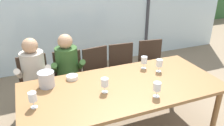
% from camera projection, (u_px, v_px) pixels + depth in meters
% --- Properties ---
extents(ground, '(14.00, 14.00, 0.00)m').
position_uv_depth(ground, '(98.00, 97.00, 3.84)').
color(ground, '#847056').
extents(window_glass_panel, '(7.60, 0.03, 2.60)m').
position_uv_depth(window_glass_panel, '(74.00, 6.00, 4.49)').
color(window_glass_panel, silver).
rests_on(window_glass_panel, ground).
extents(window_mullion_right, '(0.06, 0.06, 2.60)m').
position_uv_depth(window_mullion_right, '(148.00, 1.00, 5.06)').
color(window_mullion_right, '#38383D').
rests_on(window_mullion_right, ground).
extents(hillside_vineyard, '(13.60, 2.40, 1.42)m').
position_uv_depth(hillside_vineyard, '(52.00, 7.00, 7.62)').
color(hillside_vineyard, '#386633').
rests_on(hillside_vineyard, ground).
extents(dining_table, '(2.40, 1.09, 0.76)m').
position_uv_depth(dining_table, '(123.00, 90.00, 2.71)').
color(dining_table, olive).
rests_on(dining_table, ground).
extents(chair_near_curtain, '(0.46, 0.46, 0.89)m').
position_uv_depth(chair_near_curtain, '(35.00, 81.00, 3.28)').
color(chair_near_curtain, '#332319').
rests_on(chair_near_curtain, ground).
extents(chair_left_of_center, '(0.48, 0.48, 0.89)m').
position_uv_depth(chair_left_of_center, '(69.00, 76.00, 3.44)').
color(chair_left_of_center, '#332319').
rests_on(chair_left_of_center, ground).
extents(chair_center, '(0.49, 0.49, 0.89)m').
position_uv_depth(chair_center, '(98.00, 71.00, 3.59)').
color(chair_center, '#332319').
rests_on(chair_center, ground).
extents(chair_right_of_center, '(0.47, 0.47, 0.89)m').
position_uv_depth(chair_right_of_center, '(123.00, 67.00, 3.74)').
color(chair_right_of_center, '#332319').
rests_on(chair_right_of_center, ground).
extents(chair_near_window_right, '(0.49, 0.49, 0.89)m').
position_uv_depth(chair_near_window_right, '(152.00, 62.00, 3.92)').
color(chair_near_window_right, '#332319').
rests_on(chair_near_window_right, ground).
extents(person_beige_jumper, '(0.48, 0.62, 1.21)m').
position_uv_depth(person_beige_jumper, '(34.00, 76.00, 3.07)').
color(person_beige_jumper, '#B7AD9E').
rests_on(person_beige_jumper, ground).
extents(person_olive_shirt, '(0.49, 0.63, 1.21)m').
position_uv_depth(person_olive_shirt, '(68.00, 70.00, 3.23)').
color(person_olive_shirt, '#2D5123').
rests_on(person_olive_shirt, ground).
extents(ice_bucket_primary, '(0.19, 0.19, 0.19)m').
position_uv_depth(ice_bucket_primary, '(46.00, 79.00, 2.62)').
color(ice_bucket_primary, '#B7B7BC').
rests_on(ice_bucket_primary, dining_table).
extents(tasting_bowl, '(0.14, 0.14, 0.05)m').
position_uv_depth(tasting_bowl, '(72.00, 77.00, 2.82)').
color(tasting_bowl, silver).
rests_on(tasting_bowl, dining_table).
extents(wine_glass_by_left_taster, '(0.08, 0.08, 0.17)m').
position_uv_depth(wine_glass_by_left_taster, '(159.00, 63.00, 2.98)').
color(wine_glass_by_left_taster, silver).
rests_on(wine_glass_by_left_taster, dining_table).
extents(wine_glass_near_bucket, '(0.08, 0.08, 0.17)m').
position_uv_depth(wine_glass_near_bucket, '(33.00, 97.00, 2.23)').
color(wine_glass_near_bucket, silver).
rests_on(wine_glass_near_bucket, dining_table).
extents(wine_glass_center_pour, '(0.08, 0.08, 0.17)m').
position_uv_depth(wine_glass_center_pour, '(144.00, 60.00, 3.07)').
color(wine_glass_center_pour, silver).
rests_on(wine_glass_center_pour, dining_table).
extents(wine_glass_by_right_taster, '(0.08, 0.08, 0.17)m').
position_uv_depth(wine_glass_by_right_taster, '(157.00, 87.00, 2.42)').
color(wine_glass_by_right_taster, silver).
rests_on(wine_glass_by_right_taster, dining_table).
extents(wine_glass_spare_empty, '(0.08, 0.08, 0.17)m').
position_uv_depth(wine_glass_spare_empty, '(105.00, 83.00, 2.50)').
color(wine_glass_spare_empty, silver).
rests_on(wine_glass_spare_empty, dining_table).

